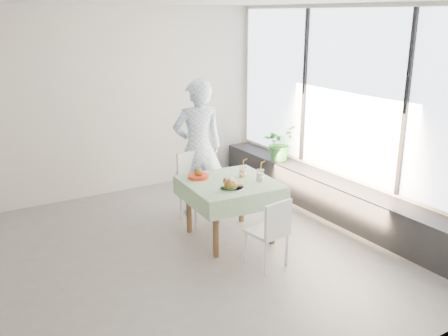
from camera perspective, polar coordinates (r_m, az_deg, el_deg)
floor at (r=5.69m, az=-9.07°, el=-10.99°), size 6.00×6.00×0.00m
wall_back at (r=7.52m, az=-17.02°, el=6.75°), size 6.00×0.02×2.80m
wall_front at (r=3.11m, az=7.88°, el=-6.98°), size 6.00×0.02×2.80m
wall_right at (r=6.84m, az=14.28°, el=6.00°), size 0.02×5.00×2.80m
window_pane at (r=6.78m, az=14.26°, el=8.06°), size 0.01×4.80×2.18m
window_ledge at (r=7.01m, az=12.44°, el=-3.38°), size 0.40×4.80×0.50m
cafe_table at (r=6.09m, az=0.65°, el=-4.04°), size 1.11×1.11×0.74m
chair_far at (r=6.66m, az=-2.82°, el=-3.76°), size 0.47×0.47×0.93m
chair_near at (r=5.55m, az=4.95°, el=-8.77°), size 0.42×0.42×0.79m
diner at (r=6.74m, az=-2.99°, el=2.29°), size 0.76×0.58×1.87m
main_dish at (r=5.71m, az=0.78°, el=-1.96°), size 0.30×0.30×0.15m
juice_cup_orange at (r=6.14m, az=2.15°, el=-0.48°), size 0.09×0.09×0.26m
juice_cup_lemonade at (r=6.00m, az=4.16°, el=-0.89°), size 0.10×0.10×0.28m
second_dish at (r=6.11m, az=-2.94°, el=-0.83°), size 0.26×0.26×0.12m
potted_plant at (r=7.70m, az=6.37°, el=2.88°), size 0.62×0.59×0.55m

